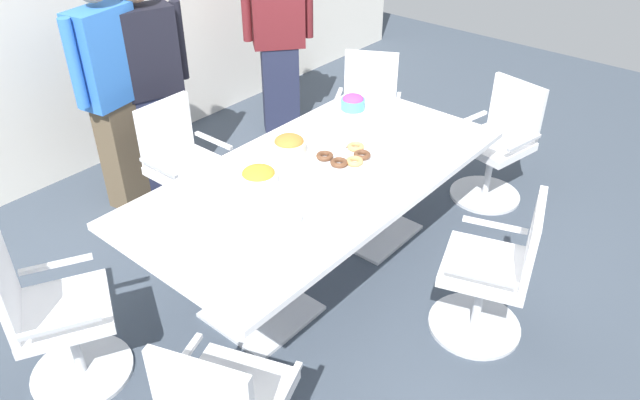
% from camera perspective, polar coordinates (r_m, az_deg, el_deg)
% --- Properties ---
extents(ground_plane, '(10.00, 10.00, 0.01)m').
position_cam_1_polar(ground_plane, '(4.10, 0.00, -6.47)').
color(ground_plane, '#3D4754').
extents(conference_table, '(2.40, 1.20, 0.75)m').
position_cam_1_polar(conference_table, '(3.72, 0.00, 0.96)').
color(conference_table, white).
rests_on(conference_table, ground).
extents(office_chair_0, '(0.63, 0.63, 0.91)m').
position_cam_1_polar(office_chair_0, '(4.81, 16.24, 4.63)').
color(office_chair_0, silver).
rests_on(office_chair_0, ground).
extents(office_chair_1, '(0.74, 0.74, 0.91)m').
position_cam_1_polar(office_chair_1, '(5.13, 4.43, 7.79)').
color(office_chair_1, silver).
rests_on(office_chair_1, ground).
extents(office_chair_2, '(0.55, 0.55, 0.91)m').
position_cam_1_polar(office_chair_2, '(4.42, -12.53, 2.52)').
color(office_chair_2, silver).
rests_on(office_chair_2, ground).
extents(office_chair_3, '(0.73, 0.73, 0.91)m').
position_cam_1_polar(office_chair_3, '(3.43, -23.58, -10.43)').
color(office_chair_3, silver).
rests_on(office_chair_3, ground).
extents(office_chair_5, '(0.69, 0.69, 0.91)m').
position_cam_1_polar(office_chair_5, '(3.54, 15.95, -6.91)').
color(office_chair_5, silver).
rests_on(office_chair_5, ground).
extents(person_standing_0, '(0.61, 0.30, 1.75)m').
position_cam_1_polar(person_standing_0, '(4.56, -18.85, 9.66)').
color(person_standing_0, brown).
rests_on(person_standing_0, ground).
extents(person_standing_1, '(0.61, 0.33, 1.68)m').
position_cam_1_polar(person_standing_1, '(4.69, -15.62, 10.37)').
color(person_standing_1, '#232842').
rests_on(person_standing_1, ground).
extents(person_standing_2, '(0.52, 0.45, 1.70)m').
position_cam_1_polar(person_standing_2, '(5.47, -3.89, 14.93)').
color(person_standing_2, '#232842').
rests_on(person_standing_2, ground).
extents(snack_bowl_candy_mix, '(0.17, 0.17, 0.11)m').
position_cam_1_polar(snack_bowl_candy_mix, '(4.42, 3.11, 9.15)').
color(snack_bowl_candy_mix, '#4C9EC6').
rests_on(snack_bowl_candy_mix, conference_table).
extents(snack_bowl_chips_orange, '(0.22, 0.22, 0.11)m').
position_cam_1_polar(snack_bowl_chips_orange, '(3.53, -5.77, 2.21)').
color(snack_bowl_chips_orange, white).
rests_on(snack_bowl_chips_orange, conference_table).
extents(snack_bowl_pretzels, '(0.21, 0.21, 0.12)m').
position_cam_1_polar(snack_bowl_pretzels, '(3.83, -2.90, 5.18)').
color(snack_bowl_pretzels, beige).
rests_on(snack_bowl_pretzels, conference_table).
extents(donut_platter, '(0.34, 0.34, 0.04)m').
position_cam_1_polar(donut_platter, '(3.80, 2.18, 4.29)').
color(donut_platter, white).
rests_on(donut_platter, conference_table).
extents(plate_stack, '(0.19, 0.19, 0.05)m').
position_cam_1_polar(plate_stack, '(3.21, -3.42, -1.84)').
color(plate_stack, white).
rests_on(plate_stack, conference_table).
extents(napkin_pile, '(0.16, 0.16, 0.07)m').
position_cam_1_polar(napkin_pile, '(3.97, 8.52, 5.50)').
color(napkin_pile, white).
rests_on(napkin_pile, conference_table).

